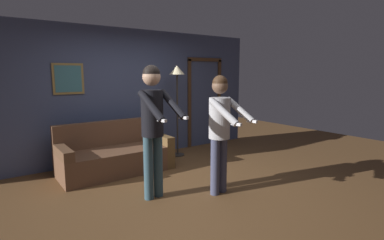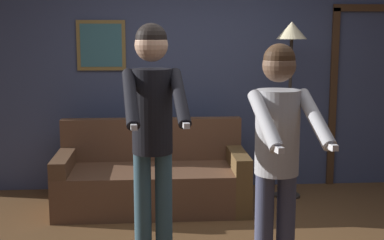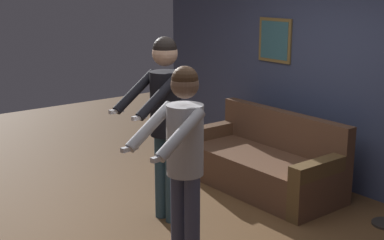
% 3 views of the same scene
% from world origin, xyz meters
% --- Properties ---
extents(ground_plane, '(12.00, 12.00, 0.00)m').
position_xyz_m(ground_plane, '(0.00, 0.00, 0.00)').
color(ground_plane, brown).
extents(back_wall_assembly, '(6.40, 0.10, 2.60)m').
position_xyz_m(back_wall_assembly, '(0.02, 2.05, 1.30)').
color(back_wall_assembly, '#424D70').
rests_on(back_wall_assembly, ground_plane).
extents(couch, '(1.90, 0.85, 0.87)m').
position_xyz_m(couch, '(-0.47, 1.31, 0.28)').
color(couch, brown).
rests_on(couch, ground_plane).
extents(person_standing_left, '(0.48, 0.70, 1.84)m').
position_xyz_m(person_standing_left, '(-0.46, -0.09, 1.13)').
color(person_standing_left, '#345361').
rests_on(person_standing_left, ground_plane).
extents(person_standing_right, '(0.49, 0.68, 1.70)m').
position_xyz_m(person_standing_right, '(0.38, -0.49, 1.03)').
color(person_standing_right, '#424663').
rests_on(person_standing_right, ground_plane).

